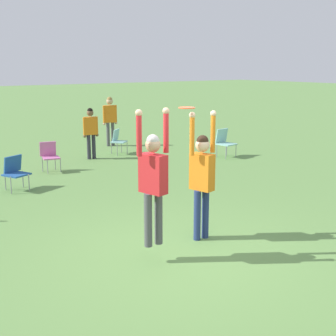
% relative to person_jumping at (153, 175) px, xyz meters
% --- Properties ---
extents(ground_plane, '(120.00, 120.00, 0.00)m').
position_rel_person_jumping_xyz_m(ground_plane, '(0.52, -0.10, -1.35)').
color(ground_plane, '#608C47').
extents(person_jumping, '(0.57, 0.46, 2.07)m').
position_rel_person_jumping_xyz_m(person_jumping, '(0.00, 0.00, 0.00)').
color(person_jumping, '#4C4C51').
rests_on(person_jumping, ground_plane).
extents(person_defending, '(0.55, 0.43, 2.20)m').
position_rel_person_jumping_xyz_m(person_defending, '(1.18, 0.29, -0.18)').
color(person_defending, navy).
rests_on(person_defending, ground_plane).
extents(frisbee, '(0.26, 0.26, 0.02)m').
position_rel_person_jumping_xyz_m(frisbee, '(0.79, 0.22, 0.93)').
color(frisbee, '#E04C23').
extents(camping_chair_0, '(0.63, 0.70, 0.82)m').
position_rel_person_jumping_xyz_m(camping_chair_0, '(3.92, 7.94, -0.86)').
color(camping_chair_0, gray).
rests_on(camping_chair_0, ground_plane).
extents(camping_chair_1, '(0.58, 0.62, 0.91)m').
position_rel_person_jumping_xyz_m(camping_chair_1, '(6.45, 5.47, -0.82)').
color(camping_chair_1, gray).
rests_on(camping_chair_1, ground_plane).
extents(camping_chair_2, '(0.66, 0.71, 0.81)m').
position_rel_person_jumping_xyz_m(camping_chair_2, '(-0.36, 5.36, -0.88)').
color(camping_chair_2, gray).
rests_on(camping_chair_2, ground_plane).
extents(camping_chair_3, '(0.53, 0.58, 0.83)m').
position_rel_person_jumping_xyz_m(camping_chair_3, '(1.07, 6.76, -0.86)').
color(camping_chair_3, gray).
rests_on(camping_chair_3, ground_plane).
extents(person_spectator_near, '(0.59, 0.35, 1.79)m').
position_rel_person_jumping_xyz_m(person_spectator_near, '(4.49, 9.46, -0.26)').
color(person_spectator_near, '#4C4C51').
rests_on(person_spectator_near, ground_plane).
extents(person_spectator_far, '(0.53, 0.30, 1.61)m').
position_rel_person_jumping_xyz_m(person_spectator_far, '(2.82, 7.69, -0.40)').
color(person_spectator_far, '#2D2D38').
rests_on(person_spectator_far, ground_plane).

